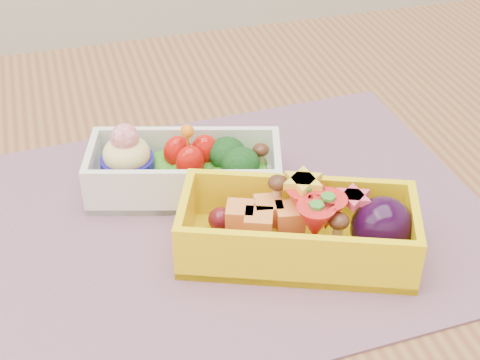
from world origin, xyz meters
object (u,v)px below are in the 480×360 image
object	(u,v)px
table	(222,303)
bento_yellow	(303,228)
placemat	(233,220)
bento_white	(184,169)

from	to	relation	value
table	bento_yellow	xyz separation A→B (m)	(0.05, -0.06, 0.13)
table	placemat	world-z (taller)	placemat
table	placemat	xyz separation A→B (m)	(0.01, -0.00, 0.10)
placemat	bento_yellow	size ratio (longest dim) A/B	2.15
table	bento_yellow	bearing A→B (deg)	-47.68
bento_white	table	bearing A→B (deg)	-53.73
table	placemat	bearing A→B (deg)	-1.00
table	placemat	distance (m)	0.10
placemat	bento_yellow	xyz separation A→B (m)	(0.04, -0.06, 0.03)
table	bento_white	bearing A→B (deg)	110.14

